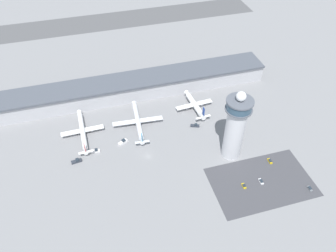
% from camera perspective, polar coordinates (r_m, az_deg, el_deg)
% --- Properties ---
extents(ground_plane, '(1000.00, 1000.00, 0.00)m').
position_cam_1_polar(ground_plane, '(224.84, -3.55, -5.27)').
color(ground_plane, gray).
extents(terminal_building, '(231.98, 25.00, 15.55)m').
position_cam_1_polar(terminal_building, '(270.87, -7.04, 6.63)').
color(terminal_building, '#B2B2B7').
rests_on(terminal_building, ground).
extents(runway_strip, '(347.96, 44.00, 0.01)m').
position_cam_1_polar(runway_strip, '(395.78, -10.90, 17.41)').
color(runway_strip, '#515154').
rests_on(runway_strip, ground).
extents(control_tower, '(16.84, 16.84, 53.05)m').
position_cam_1_polar(control_tower, '(211.82, 11.65, -0.07)').
color(control_tower, silver).
rests_on(control_tower, ground).
extents(parking_lot_surface, '(64.00, 40.00, 0.01)m').
position_cam_1_polar(parking_lot_surface, '(218.92, 15.95, -9.34)').
color(parking_lot_surface, '#424247').
rests_on(parking_lot_surface, ground).
extents(airplane_gate_alpha, '(30.68, 45.11, 11.66)m').
position_cam_1_polar(airplane_gate_alpha, '(243.44, -14.68, -0.84)').
color(airplane_gate_alpha, white).
rests_on(airplane_gate_alpha, ground).
extents(airplane_gate_bravo, '(37.73, 45.77, 12.02)m').
position_cam_1_polar(airplane_gate_bravo, '(243.57, -5.26, 0.81)').
color(airplane_gate_bravo, silver).
rests_on(airplane_gate_bravo, ground).
extents(airplane_gate_charlie, '(30.28, 34.48, 13.40)m').
position_cam_1_polar(airplane_gate_charlie, '(258.07, 4.65, 3.75)').
color(airplane_gate_charlie, white).
rests_on(airplane_gate_charlie, ground).
extents(service_truck_catering, '(7.56, 5.69, 2.67)m').
position_cam_1_polar(service_truck_catering, '(234.48, -7.84, -2.76)').
color(service_truck_catering, black).
rests_on(service_truck_catering, ground).
extents(service_truck_fuel, '(7.23, 3.50, 2.46)m').
position_cam_1_polar(service_truck_fuel, '(228.81, -15.62, -5.90)').
color(service_truck_fuel, black).
rests_on(service_truck_fuel, ground).
extents(service_truck_baggage, '(6.62, 2.97, 2.50)m').
position_cam_1_polar(service_truck_baggage, '(231.89, -12.49, -4.28)').
color(service_truck_baggage, black).
rests_on(service_truck_baggage, ground).
extents(service_truck_water, '(6.99, 4.39, 2.43)m').
position_cam_1_polar(service_truck_water, '(245.30, 4.74, 0.07)').
color(service_truck_water, black).
rests_on(service_truck_water, ground).
extents(car_black_suv, '(1.79, 4.55, 1.50)m').
position_cam_1_polar(car_black_suv, '(231.16, 17.32, -5.85)').
color(car_black_suv, black).
rests_on(car_black_suv, ground).
extents(car_maroon_suv, '(1.84, 4.63, 1.46)m').
position_cam_1_polar(car_maroon_suv, '(218.38, 15.90, -9.26)').
color(car_maroon_suv, black).
rests_on(car_maroon_suv, ground).
extents(car_silver_sedan, '(1.85, 4.12, 1.44)m').
position_cam_1_polar(car_silver_sedan, '(224.97, 23.45, -9.97)').
color(car_silver_sedan, black).
rests_on(car_silver_sedan, ground).
extents(car_grey_coupe, '(2.02, 4.12, 1.38)m').
position_cam_1_polar(car_grey_coupe, '(213.56, 13.08, -10.13)').
color(car_grey_coupe, black).
rests_on(car_grey_coupe, ground).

